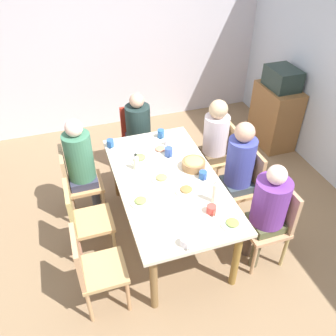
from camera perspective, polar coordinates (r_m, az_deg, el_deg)
ground_plane at (r=4.05m, az=0.00°, el=-10.38°), size 6.25×6.25×0.00m
wall_left at (r=5.57m, az=-9.08°, el=19.38°), size 0.12×4.86×2.60m
dining_table at (r=3.57m, az=0.00°, el=-2.97°), size 1.83×0.99×0.77m
chair_0 at (r=3.98m, az=12.08°, el=-2.28°), size 0.40×0.40×0.90m
person_0 at (r=3.79m, az=11.38°, el=0.33°), size 0.30×0.30×1.28m
chair_1 at (r=3.59m, az=-13.54°, el=-7.88°), size 0.40×0.40×0.90m
chair_2 at (r=4.40m, az=8.42°, el=2.55°), size 0.40×0.40×0.90m
person_2 at (r=4.24m, az=7.58°, el=4.85°), size 0.30×0.30×1.23m
chair_3 at (r=3.62m, az=16.58°, el=-8.15°), size 0.40×0.40×0.90m
person_3 at (r=3.43m, az=15.93°, el=-6.10°), size 0.33×0.33×1.19m
chair_4 at (r=3.18m, az=-12.10°, el=-15.42°), size 0.40×0.40×0.90m
chair_5 at (r=4.68m, az=-4.95°, el=5.23°), size 0.40×0.40×0.90m
person_5 at (r=4.51m, az=-4.79°, el=6.60°), size 0.31×0.31×1.15m
chair_6 at (r=4.05m, az=-14.63°, el=-1.96°), size 0.40×0.40×0.90m
person_6 at (r=3.91m, az=-13.87°, el=0.97°), size 0.30×0.30×1.27m
plate_0 at (r=3.79m, az=-4.60°, el=1.58°), size 0.24×0.24×0.04m
plate_1 at (r=3.27m, az=-4.45°, el=-5.40°), size 0.20×0.20×0.04m
plate_2 at (r=3.38m, az=2.97°, el=-3.59°), size 0.21×0.21×0.04m
plate_3 at (r=3.11m, az=10.39°, el=-8.85°), size 0.21×0.21×0.04m
plate_4 at (r=3.91m, az=-1.21°, el=2.98°), size 0.22×0.22×0.04m
plate_5 at (r=3.51m, az=-1.04°, el=-1.67°), size 0.21×0.21×0.04m
bowl_0 at (r=3.64m, az=4.18°, el=0.70°), size 0.24×0.24×0.11m
cup_0 at (r=3.98m, az=-0.06°, el=4.16°), size 0.11×0.07×0.08m
cup_1 at (r=2.90m, az=2.91°, el=-11.89°), size 0.12×0.09×0.08m
cup_2 at (r=3.81m, az=0.13°, el=2.61°), size 0.12×0.09×0.10m
cup_3 at (r=4.12m, az=-1.16°, el=5.57°), size 0.11×0.08×0.10m
cup_4 at (r=4.01m, az=-9.32°, el=3.97°), size 0.12×0.08×0.09m
cup_5 at (r=3.53m, az=5.69°, el=-1.13°), size 0.12×0.08×0.08m
cup_6 at (r=3.17m, az=7.06°, el=-6.66°), size 0.12×0.09×0.08m
bottle_0 at (r=3.62m, az=-5.21°, el=0.97°), size 0.06×0.06×0.19m
bottle_1 at (r=3.23m, az=7.64°, el=-3.83°), size 0.05×0.05×0.25m
side_cabinet at (r=5.47m, az=16.87°, el=8.05°), size 0.70×0.44×0.90m
microwave at (r=5.22m, az=18.05°, el=13.66°), size 0.48×0.36×0.28m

